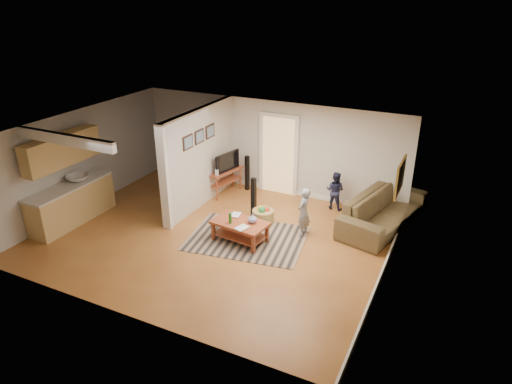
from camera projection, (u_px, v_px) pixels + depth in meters
ground at (215, 237)px, 10.31m from camera, size 7.50×7.50×0.00m
room_shell at (182, 163)px, 10.49m from camera, size 7.54×6.02×2.52m
area_rug at (247, 238)px, 10.25m from camera, size 2.81×2.23×0.01m
sofa at (382, 225)px, 10.81m from camera, size 1.70×2.91×0.80m
coffee_table at (241, 226)px, 10.01m from camera, size 1.27×0.84×0.71m
tv_console at (225, 172)px, 12.23m from camera, size 0.64×1.16×0.94m
speaker_left at (254, 199)px, 10.92m from camera, size 0.11×0.11×1.06m
speaker_right at (247, 173)px, 12.54m from camera, size 0.11×0.11×0.99m
toy_basket at (263, 216)px, 10.85m from camera, size 0.52×0.52×0.46m
child at (303, 234)px, 10.42m from camera, size 0.31×0.44×1.14m
toddler at (334, 208)px, 11.65m from camera, size 0.50×0.40×0.99m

